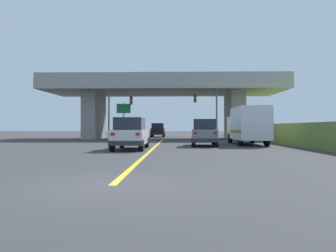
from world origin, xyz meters
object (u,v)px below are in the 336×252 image
box_truck (248,125)px  traffic_signal_nearside (209,107)px  traffic_signal_farside (117,108)px  highway_sign (124,112)px  sedan_oncoming (158,130)px  suv_crossing (204,133)px  suv_lead (131,134)px

box_truck → traffic_signal_nearside: traffic_signal_nearside is taller
box_truck → traffic_signal_farside: (-12.58, 9.65, 1.97)m
highway_sign → sedan_oncoming: bearing=70.2°
suv_crossing → sedan_oncoming: (-4.81, 22.20, 0.00)m
suv_lead → suv_crossing: (5.04, 3.96, -0.00)m
suv_lead → traffic_signal_farside: size_ratio=0.81×
traffic_signal_farside → box_truck: bearing=-37.5°
highway_sign → suv_lead: bearing=-78.9°
suv_lead → highway_sign: bearing=101.1°
suv_lead → suv_crossing: size_ratio=1.02×
box_truck → traffic_signal_nearside: (-2.12, 9.65, 2.13)m
box_truck → sedan_oncoming: (-8.52, 20.37, -0.57)m
traffic_signal_farside → highway_sign: 1.30m
suv_lead → traffic_signal_farside: traffic_signal_farside is taller
sedan_oncoming → highway_sign: bearing=-109.8°
sedan_oncoming → highway_sign: size_ratio=1.06×
traffic_signal_farside → highway_sign: (0.60, 1.09, -0.36)m
suv_lead → highway_sign: (-3.23, 16.53, 2.18)m
suv_crossing → box_truck: box_truck is taller
box_truck → sedan_oncoming: size_ratio=1.45×
suv_crossing → traffic_signal_nearside: size_ratio=0.75×
traffic_signal_nearside → traffic_signal_farside: 10.47m
suv_crossing → traffic_signal_nearside: bearing=85.1°
box_truck → traffic_signal_farside: 15.98m
traffic_signal_nearside → suv_lead: bearing=-113.3°
box_truck → highway_sign: size_ratio=1.54×
sedan_oncoming → traffic_signal_farside: traffic_signal_farside is taller
suv_crossing → highway_sign: highway_sign is taller
box_truck → highway_sign: bearing=138.1°
suv_crossing → highway_sign: bearing=126.3°
highway_sign → suv_crossing: bearing=-56.7°
suv_crossing → box_truck: bearing=29.3°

